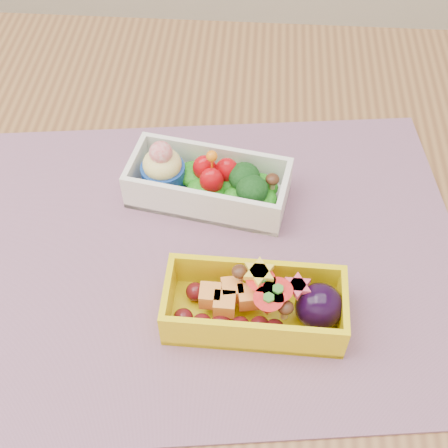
# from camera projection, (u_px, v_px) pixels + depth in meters

# --- Properties ---
(table) EXTENTS (1.20, 0.80, 0.75)m
(table) POSITION_uv_depth(u_px,v_px,m) (239.00, 318.00, 0.64)
(table) COLOR brown
(table) RESTS_ON ground
(placemat) EXTENTS (0.51, 0.41, 0.00)m
(placemat) POSITION_uv_depth(u_px,v_px,m) (216.00, 254.00, 0.56)
(placemat) COLOR gray
(placemat) RESTS_ON table
(bento_white) EXTENTS (0.17, 0.10, 0.06)m
(bento_white) POSITION_uv_depth(u_px,v_px,m) (207.00, 182.00, 0.59)
(bento_white) COLOR white
(bento_white) RESTS_ON placemat
(bento_yellow) EXTENTS (0.15, 0.07, 0.05)m
(bento_yellow) POSITION_uv_depth(u_px,v_px,m) (259.00, 304.00, 0.50)
(bento_yellow) COLOR yellow
(bento_yellow) RESTS_ON placemat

